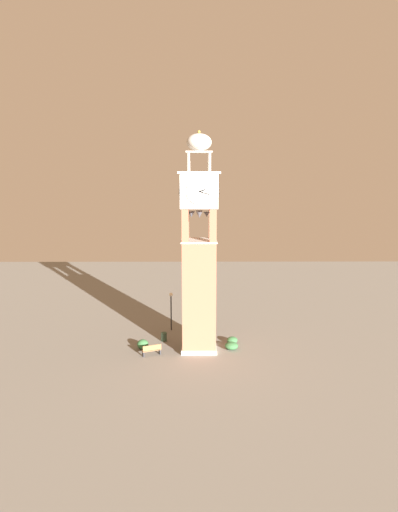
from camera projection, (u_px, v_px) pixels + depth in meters
ground at (199, 349)px, 41.91m from camera, size 80.00×80.00×0.00m
clock_tower at (199, 261)px, 40.53m from camera, size 3.42×3.42×18.45m
park_bench at (152, 350)px, 40.31m from camera, size 1.02×1.65×0.95m
lamp_post at (171, 304)px, 46.31m from camera, size 0.36×0.36×3.73m
trash_bin at (164, 337)px, 43.73m from camera, size 0.52×0.52×0.80m
shrub_near_entry at (143, 344)px, 41.81m from camera, size 0.98×0.98×0.83m
shrub_left_of_tower at (231, 346)px, 41.68m from camera, size 1.15×1.15×0.65m
shrub_behind_bench at (232, 340)px, 43.13m from camera, size 0.95×0.95×0.61m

